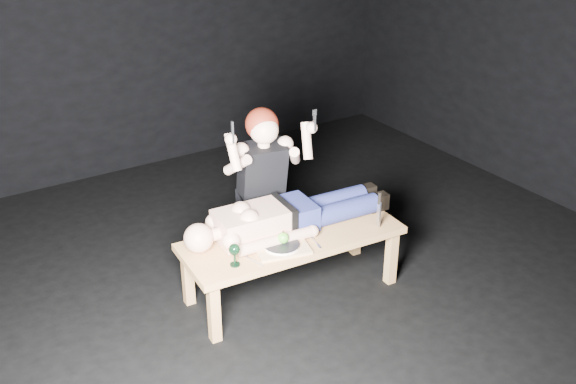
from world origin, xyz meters
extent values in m
plane|color=black|center=(0.00, 0.00, 0.00)|extent=(5.00, 5.00, 0.00)
plane|color=black|center=(0.00, 2.50, 1.50)|extent=(5.00, 0.00, 5.00)
cube|color=#B87B46|center=(-0.17, -0.09, 0.23)|extent=(1.51, 0.66, 0.45)
cube|color=tan|center=(-0.32, -0.20, 0.46)|extent=(0.39, 0.32, 0.02)
cylinder|color=white|center=(-0.32, -0.20, 0.48)|extent=(0.27, 0.27, 0.02)
sphere|color=#53A02C|center=(-0.30, -0.19, 0.52)|extent=(0.07, 0.07, 0.07)
cube|color=#B2B2B7|center=(-0.54, -0.24, 0.45)|extent=(0.05, 0.16, 0.01)
cube|color=#B2B2B7|center=(-0.09, -0.26, 0.45)|extent=(0.05, 0.16, 0.01)
cube|color=#B2B2B7|center=(-0.19, -0.19, 0.45)|extent=(0.11, 0.13, 0.01)
camera|label=1|loc=(-2.26, -3.30, 2.68)|focal=41.78mm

